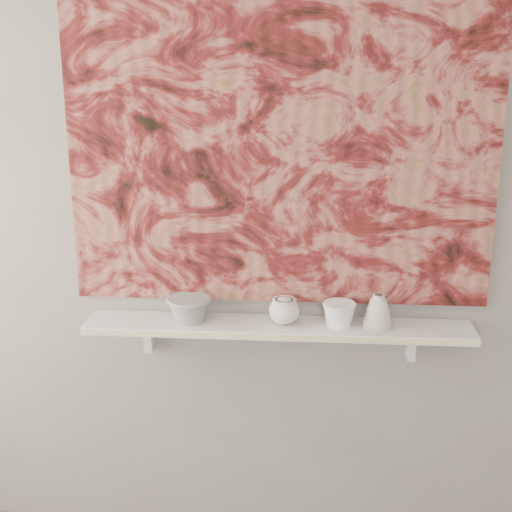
# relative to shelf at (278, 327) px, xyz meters

# --- Properties ---
(wall_back) EXTENTS (3.60, 0.00, 3.60)m
(wall_back) POSITION_rel_shelf_xyz_m (0.00, 0.09, 0.44)
(wall_back) COLOR gray
(wall_back) RESTS_ON floor
(shelf) EXTENTS (1.40, 0.18, 0.03)m
(shelf) POSITION_rel_shelf_xyz_m (0.00, 0.00, 0.00)
(shelf) COLOR white
(shelf) RESTS_ON wall_back
(shelf_stripe) EXTENTS (1.40, 0.01, 0.02)m
(shelf_stripe) POSITION_rel_shelf_xyz_m (0.00, -0.09, 0.00)
(shelf_stripe) COLOR beige
(shelf_stripe) RESTS_ON shelf
(bracket_left) EXTENTS (0.03, 0.06, 0.12)m
(bracket_left) POSITION_rel_shelf_xyz_m (-0.49, 0.06, -0.07)
(bracket_left) COLOR white
(bracket_left) RESTS_ON wall_back
(bracket_right) EXTENTS (0.03, 0.06, 0.12)m
(bracket_right) POSITION_rel_shelf_xyz_m (0.49, 0.06, -0.07)
(bracket_right) COLOR white
(bracket_right) RESTS_ON wall_back
(painting) EXTENTS (1.50, 0.02, 1.10)m
(painting) POSITION_rel_shelf_xyz_m (0.00, 0.08, 0.62)
(painting) COLOR maroon
(painting) RESTS_ON wall_back
(house_motif) EXTENTS (0.09, 0.00, 0.08)m
(house_motif) POSITION_rel_shelf_xyz_m (0.45, 0.07, 0.32)
(house_motif) COLOR black
(house_motif) RESTS_ON painting
(bowl_grey) EXTENTS (0.18, 0.18, 0.09)m
(bowl_grey) POSITION_rel_shelf_xyz_m (-0.32, 0.00, 0.06)
(bowl_grey) COLOR gray
(bowl_grey) RESTS_ON shelf
(cup_cream) EXTENTS (0.11, 0.11, 0.10)m
(cup_cream) POSITION_rel_shelf_xyz_m (0.02, 0.00, 0.07)
(cup_cream) COLOR silver
(cup_cream) RESTS_ON shelf
(bell_vessel) EXTENTS (0.14, 0.14, 0.12)m
(bell_vessel) POSITION_rel_shelf_xyz_m (0.36, 0.00, 0.08)
(bell_vessel) COLOR silver
(bell_vessel) RESTS_ON shelf
(bowl_white) EXTENTS (0.16, 0.16, 0.09)m
(bowl_white) POSITION_rel_shelf_xyz_m (0.22, 0.00, 0.06)
(bowl_white) COLOR white
(bowl_white) RESTS_ON shelf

